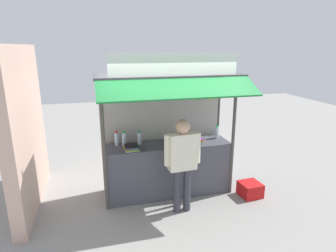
% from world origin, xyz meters
% --- Properties ---
extents(ground_plane, '(20.00, 20.00, 0.00)m').
position_xyz_m(ground_plane, '(0.00, 0.00, 0.00)').
color(ground_plane, gray).
extents(stall_counter, '(2.34, 0.59, 1.00)m').
position_xyz_m(stall_counter, '(0.00, 0.00, 0.50)').
color(stall_counter, '#4C4C56').
rests_on(stall_counter, ground).
extents(stall_structure, '(2.54, 1.42, 2.64)m').
position_xyz_m(stall_structure, '(0.00, 0.08, 1.58)').
color(stall_structure, '#4C4742').
rests_on(stall_structure, ground).
extents(water_bottle_mid_right, '(0.08, 0.08, 0.27)m').
position_xyz_m(water_bottle_mid_right, '(-0.79, 0.12, 1.12)').
color(water_bottle_mid_right, silver).
rests_on(water_bottle_mid_right, stall_counter).
extents(water_bottle_front_left, '(0.07, 0.07, 0.27)m').
position_xyz_m(water_bottle_front_left, '(1.02, 0.10, 1.12)').
color(water_bottle_front_left, silver).
rests_on(water_bottle_front_left, stall_counter).
extents(water_bottle_rear_center, '(0.07, 0.07, 0.25)m').
position_xyz_m(water_bottle_rear_center, '(-0.51, 0.13, 1.12)').
color(water_bottle_rear_center, silver).
rests_on(water_bottle_rear_center, stall_counter).
extents(water_bottle_center, '(0.08, 0.08, 0.27)m').
position_xyz_m(water_bottle_center, '(-0.92, 0.18, 1.12)').
color(water_bottle_center, silver).
rests_on(water_bottle_center, stall_counter).
extents(magazine_stack_back_left, '(0.27, 0.31, 0.09)m').
position_xyz_m(magazine_stack_back_left, '(0.53, -0.02, 1.04)').
color(magazine_stack_back_left, green).
rests_on(magazine_stack_back_left, stall_counter).
extents(magazine_stack_far_right, '(0.28, 0.31, 0.08)m').
position_xyz_m(magazine_stack_far_right, '(-0.69, -0.12, 1.04)').
color(magazine_stack_far_right, white).
rests_on(magazine_stack_far_right, stall_counter).
extents(banana_bunch_leftmost, '(0.08, 0.08, 0.26)m').
position_xyz_m(banana_bunch_leftmost, '(-0.90, -0.40, 1.97)').
color(banana_bunch_leftmost, '#332D23').
extents(banana_bunch_inner_right, '(0.10, 0.11, 0.28)m').
position_xyz_m(banana_bunch_inner_right, '(0.40, -0.40, 1.96)').
color(banana_bunch_inner_right, '#332D23').
extents(banana_bunch_rightmost, '(0.10, 0.09, 0.29)m').
position_xyz_m(banana_bunch_rightmost, '(0.64, -0.40, 1.96)').
color(banana_bunch_rightmost, '#332D23').
extents(vendor_person, '(0.62, 0.23, 1.63)m').
position_xyz_m(vendor_person, '(0.07, -0.67, 0.98)').
color(vendor_person, '#383842').
rests_on(vendor_person, ground).
extents(plastic_crate, '(0.40, 0.40, 0.26)m').
position_xyz_m(plastic_crate, '(1.48, -0.51, 0.13)').
color(plastic_crate, red).
rests_on(plastic_crate, ground).
extents(neighbour_wall, '(0.20, 2.40, 2.78)m').
position_xyz_m(neighbour_wall, '(-2.44, 0.30, 1.39)').
color(neighbour_wall, '#D0AA97').
rests_on(neighbour_wall, ground).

